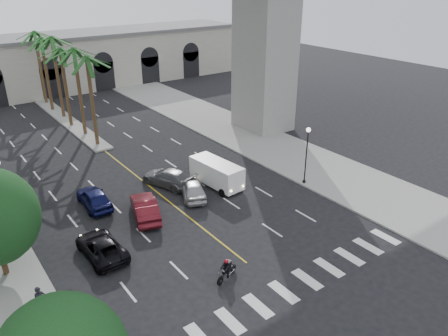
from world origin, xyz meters
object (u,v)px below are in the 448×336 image
(lamp_post_right, at_px, (307,151))
(traffic_signal_far, at_px, (73,310))
(cargo_van, at_px, (217,173))
(car_c, at_px, (101,247))
(car_d, at_px, (169,178))
(car_b, at_px, (145,208))
(car_a, at_px, (193,188))
(pedestrian_a, at_px, (40,300))
(car_e, at_px, (94,198))
(motorcycle_rider, at_px, (227,269))
(lamp_post_left_far, at_px, (3,187))

(lamp_post_right, distance_m, traffic_signal_far, 23.62)
(lamp_post_right, bearing_deg, cargo_van, 146.28)
(car_c, bearing_deg, car_d, -144.44)
(lamp_post_right, height_order, car_b, lamp_post_right)
(car_b, height_order, cargo_van, cargo_van)
(car_a, xyz_separation_m, car_b, (-4.77, -0.68, 0.05))
(cargo_van, distance_m, pedestrian_a, 18.54)
(car_e, relative_size, cargo_van, 0.86)
(car_e, height_order, pedestrian_a, pedestrian_a)
(car_a, relative_size, pedestrian_a, 2.63)
(lamp_post_right, relative_size, car_b, 1.07)
(lamp_post_right, height_order, motorcycle_rider, lamp_post_right)
(motorcycle_rider, relative_size, car_b, 0.38)
(traffic_signal_far, bearing_deg, lamp_post_right, 15.98)
(car_c, distance_m, car_d, 10.97)
(cargo_van, bearing_deg, motorcycle_rider, -127.59)
(motorcycle_rider, bearing_deg, cargo_van, 37.39)
(car_b, xyz_separation_m, cargo_van, (7.60, 1.13, 0.44))
(lamp_post_left_far, height_order, cargo_van, lamp_post_left_far)
(car_b, distance_m, cargo_van, 7.69)
(lamp_post_right, xyz_separation_m, pedestrian_a, (-23.53, -2.97, -2.21))
(car_d, xyz_separation_m, pedestrian_a, (-13.63, -9.88, 0.24))
(lamp_post_right, xyz_separation_m, cargo_van, (-6.50, 4.34, -1.96))
(lamp_post_right, xyz_separation_m, car_e, (-16.65, 7.12, -2.42))
(car_a, xyz_separation_m, cargo_van, (2.83, 0.46, 0.49))
(car_b, bearing_deg, pedestrian_a, 50.78)
(car_e, distance_m, pedestrian_a, 12.21)
(motorcycle_rider, relative_size, car_a, 0.42)
(car_c, bearing_deg, car_a, -160.55)
(car_d, bearing_deg, car_c, 16.47)
(motorcycle_rider, relative_size, car_d, 0.36)
(traffic_signal_far, height_order, cargo_van, traffic_signal_far)
(car_a, bearing_deg, car_c, 42.65)
(lamp_post_left_far, relative_size, cargo_van, 0.98)
(car_c, bearing_deg, pedestrian_a, 34.31)
(car_a, xyz_separation_m, car_e, (-7.32, 3.24, 0.03))
(car_a, bearing_deg, lamp_post_right, 179.81)
(lamp_post_right, xyz_separation_m, car_a, (-9.32, 3.88, -2.45))
(car_c, relative_size, pedestrian_a, 2.86)
(car_b, bearing_deg, car_e, -39.27)
(lamp_post_right, relative_size, motorcycle_rider, 2.80)
(motorcycle_rider, height_order, car_d, car_d)
(lamp_post_right, distance_m, car_b, 14.65)
(cargo_van, bearing_deg, pedestrian_a, -161.98)
(car_e, xyz_separation_m, pedestrian_a, (-6.88, -10.09, 0.21))
(car_b, relative_size, car_c, 1.01)
(pedestrian_a, bearing_deg, motorcycle_rider, -19.02)
(lamp_post_right, height_order, pedestrian_a, lamp_post_right)
(car_c, height_order, car_e, car_e)
(car_b, relative_size, pedestrian_a, 2.89)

